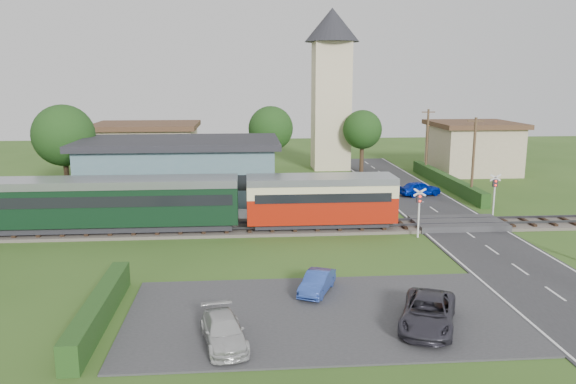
{
  "coord_description": "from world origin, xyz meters",
  "views": [
    {
      "loc": [
        -4.8,
        -34.77,
        10.25
      ],
      "look_at": [
        -1.72,
        4.0,
        2.25
      ],
      "focal_mm": 35.0,
      "sensor_mm": 36.0,
      "label": 1
    }
  ],
  "objects": [
    {
      "name": "ground",
      "position": [
        0.0,
        0.0,
        0.0
      ],
      "size": [
        120.0,
        120.0,
        0.0
      ],
      "primitive_type": "plane",
      "color": "#2D4C19"
    },
    {
      "name": "railway_track",
      "position": [
        0.0,
        2.0,
        0.11
      ],
      "size": [
        76.0,
        3.2,
        0.49
      ],
      "color": "#4C443D",
      "rests_on": "ground"
    },
    {
      "name": "road",
      "position": [
        10.0,
        0.0,
        0.03
      ],
      "size": [
        6.0,
        70.0,
        0.05
      ],
      "primitive_type": "cube",
      "color": "#28282B",
      "rests_on": "ground"
    },
    {
      "name": "car_park",
      "position": [
        -1.5,
        -12.0,
        0.04
      ],
      "size": [
        17.0,
        9.0,
        0.08
      ],
      "primitive_type": "cube",
      "color": "#333335",
      "rests_on": "ground"
    },
    {
      "name": "crossing_deck",
      "position": [
        10.0,
        2.0,
        0.23
      ],
      "size": [
        6.2,
        3.4,
        0.45
      ],
      "primitive_type": "cube",
      "color": "#333335",
      "rests_on": "ground"
    },
    {
      "name": "platform",
      "position": [
        -10.0,
        5.2,
        0.23
      ],
      "size": [
        30.0,
        3.0,
        0.45
      ],
      "primitive_type": "cube",
      "color": "gray",
      "rests_on": "ground"
    },
    {
      "name": "equipment_hut",
      "position": [
        -18.0,
        5.2,
        1.75
      ],
      "size": [
        2.3,
        2.3,
        2.55
      ],
      "color": "beige",
      "rests_on": "platform"
    },
    {
      "name": "station_building",
      "position": [
        -10.0,
        10.99,
        2.69
      ],
      "size": [
        16.0,
        9.0,
        5.3
      ],
      "color": "slate",
      "rests_on": "ground"
    },
    {
      "name": "train",
      "position": [
        -16.43,
        2.0,
        2.18
      ],
      "size": [
        43.2,
        2.9,
        3.4
      ],
      "color": "#232328",
      "rests_on": "ground"
    },
    {
      "name": "church_tower",
      "position": [
        5.0,
        28.0,
        10.23
      ],
      "size": [
        6.0,
        6.0,
        17.6
      ],
      "color": "beige",
      "rests_on": "ground"
    },
    {
      "name": "house_west",
      "position": [
        -15.0,
        25.0,
        2.79
      ],
      "size": [
        10.8,
        8.8,
        5.5
      ],
      "color": "tan",
      "rests_on": "ground"
    },
    {
      "name": "house_east",
      "position": [
        20.0,
        24.0,
        2.8
      ],
      "size": [
        8.8,
        8.8,
        5.5
      ],
      "color": "tan",
      "rests_on": "ground"
    },
    {
      "name": "hedge_carpark",
      "position": [
        -11.0,
        -12.0,
        0.6
      ],
      "size": [
        0.8,
        9.0,
        1.2
      ],
      "primitive_type": "cube",
      "color": "#193814",
      "rests_on": "ground"
    },
    {
      "name": "hedge_roadside",
      "position": [
        14.2,
        16.0,
        0.6
      ],
      "size": [
        0.8,
        18.0,
        1.2
      ],
      "primitive_type": "cube",
      "color": "#193814",
      "rests_on": "ground"
    },
    {
      "name": "hedge_station",
      "position": [
        -10.0,
        15.5,
        0.65
      ],
      "size": [
        22.0,
        0.8,
        1.3
      ],
      "primitive_type": "cube",
      "color": "#193814",
      "rests_on": "ground"
    },
    {
      "name": "tree_a",
      "position": [
        -20.0,
        14.0,
        5.38
      ],
      "size": [
        5.2,
        5.2,
        8.0
      ],
      "color": "#332316",
      "rests_on": "ground"
    },
    {
      "name": "tree_b",
      "position": [
        -2.0,
        23.0,
        5.02
      ],
      "size": [
        4.6,
        4.6,
        7.34
      ],
      "color": "#332316",
      "rests_on": "ground"
    },
    {
      "name": "tree_c",
      "position": [
        8.0,
        25.0,
        4.65
      ],
      "size": [
        4.2,
        4.2,
        6.78
      ],
      "color": "#332316",
      "rests_on": "ground"
    },
    {
      "name": "utility_pole_c",
      "position": [
        14.2,
        10.0,
        3.63
      ],
      "size": [
        1.4,
        0.22,
        7.0
      ],
      "color": "#473321",
      "rests_on": "ground"
    },
    {
      "name": "utility_pole_d",
      "position": [
        14.2,
        22.0,
        3.63
      ],
      "size": [
        1.4,
        0.22,
        7.0
      ],
      "color": "#473321",
      "rests_on": "ground"
    },
    {
      "name": "crossing_signal_near",
      "position": [
        6.4,
        -0.41,
        2.14
      ],
      "size": [
        0.84,
        0.28,
        3.28
      ],
      "color": "silver",
      "rests_on": "ground"
    },
    {
      "name": "crossing_signal_far",
      "position": [
        13.6,
        4.39,
        2.14
      ],
      "size": [
        0.84,
        0.28,
        3.28
      ],
      "color": "silver",
      "rests_on": "ground"
    },
    {
      "name": "streetlamp_west",
      "position": [
        -22.0,
        20.0,
        3.04
      ],
      "size": [
        0.3,
        0.3,
        5.15
      ],
      "color": "#3F3F47",
      "rests_on": "ground"
    },
    {
      "name": "streetlamp_east",
      "position": [
        16.0,
        27.0,
        3.04
      ],
      "size": [
        0.3,
        0.3,
        5.15
      ],
      "color": "#3F3F47",
      "rests_on": "ground"
    },
    {
      "name": "car_on_road",
      "position": [
        10.5,
        12.26,
        0.68
      ],
      "size": [
        3.95,
        2.37,
        1.26
      ],
      "primitive_type": "imported",
      "rotation": [
        0.0,
        0.0,
        1.82
      ],
      "color": "#011DA9",
      "rests_on": "road"
    },
    {
      "name": "car_park_blue",
      "position": [
        -1.4,
        -9.5,
        0.59
      ],
      "size": [
        2.24,
        3.27,
        1.02
      ],
      "primitive_type": "imported",
      "rotation": [
        0.0,
        0.0,
        -0.42
      ],
      "color": "#274397",
      "rests_on": "car_park"
    },
    {
      "name": "car_park_silver",
      "position": [
        -5.7,
        -14.5,
        0.62
      ],
      "size": [
        2.2,
        3.92,
        1.07
      ],
      "primitive_type": "imported",
      "rotation": [
        0.0,
        0.0,
        0.2
      ],
      "color": "silver",
      "rests_on": "car_park"
    },
    {
      "name": "car_park_dark",
      "position": [
        2.69,
        -13.63,
        0.71
      ],
      "size": [
        3.65,
        4.97,
        1.26
      ],
      "primitive_type": "imported",
      "rotation": [
        0.0,
        0.0,
        -0.39
      ],
      "color": "#2F2D37",
      "rests_on": "car_park"
    },
    {
      "name": "pedestrian_near",
      "position": [
        -3.67,
        5.18,
        1.28
      ],
      "size": [
        0.68,
        0.52,
        1.66
      ],
      "primitive_type": "imported",
      "rotation": [
        0.0,
        0.0,
        3.37
      ],
      "color": "gray",
      "rests_on": "platform"
    },
    {
      "name": "pedestrian_far",
      "position": [
        -15.08,
        4.71,
        1.29
      ],
      "size": [
        0.87,
        0.98,
        1.67
      ],
      "primitive_type": "imported",
      "rotation": [
        0.0,
        0.0,
        1.91
      ],
      "color": "gray",
      "rests_on": "platform"
    }
  ]
}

